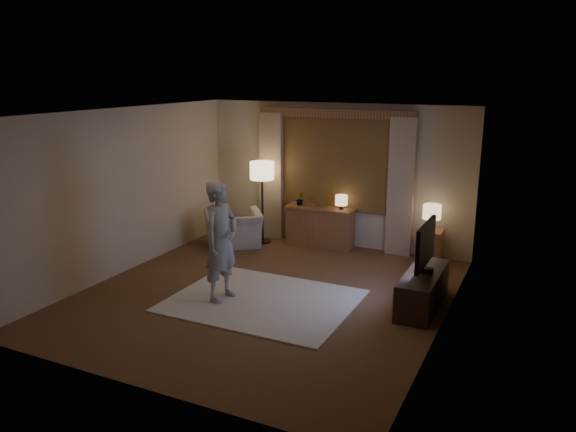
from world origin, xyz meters
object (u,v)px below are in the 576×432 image
Objects in this scene: side_table at (430,246)px; tv_stand at (423,290)px; sideboard at (320,228)px; armchair at (234,229)px; person at (221,241)px.

tv_stand is at bearing -80.85° from side_table.
side_table is (2.01, -0.05, -0.07)m from sideboard.
armchair reaches higher than tv_stand.
person reaches higher than tv_stand.
person reaches higher than side_table.
sideboard is 0.86× the size of tv_stand.
tv_stand is (2.32, -1.97, -0.10)m from sideboard.
side_table is at bearing -32.17° from person.
side_table is 3.72m from person.
armchair is 0.59× the size of person.
armchair is 1.77× the size of side_table.
side_table is 1.95m from tv_stand.
tv_stand is (0.31, -1.92, -0.03)m from side_table.
person is (-2.60, -0.96, 0.61)m from tv_stand.
armchair is 0.71× the size of tv_stand.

